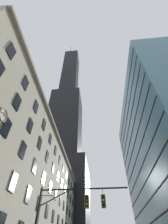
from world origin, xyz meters
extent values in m
cube|color=#B2A88E|center=(-17.37, 28.62, 12.73)|extent=(12.74, 69.23, 25.47)
cube|color=#9E937A|center=(-10.75, 28.62, 24.77)|extent=(0.70, 69.23, 0.60)
cube|color=black|center=(-10.95, 8.00, 8.20)|extent=(0.14, 1.40, 2.20)
cube|color=black|center=(-10.95, 13.00, 8.20)|extent=(0.14, 1.40, 2.20)
cube|color=black|center=(-10.95, 18.00, 8.20)|extent=(0.14, 1.40, 2.20)
cube|color=black|center=(-10.95, 23.00, 8.20)|extent=(0.14, 1.40, 2.20)
cube|color=black|center=(-10.95, 28.00, 8.20)|extent=(0.14, 1.40, 2.20)
cube|color=black|center=(-10.95, 33.00, 8.20)|extent=(0.14, 1.40, 2.20)
cube|color=black|center=(-10.95, 38.00, 8.20)|extent=(0.14, 1.40, 2.20)
cube|color=black|center=(-10.95, 3.00, 12.40)|extent=(0.14, 1.40, 2.20)
cube|color=black|center=(-10.95, 8.00, 12.40)|extent=(0.14, 1.40, 2.20)
cube|color=black|center=(-10.95, 13.00, 12.40)|extent=(0.14, 1.40, 2.20)
cube|color=black|center=(-10.95, 18.00, 12.40)|extent=(0.14, 1.40, 2.20)
cube|color=black|center=(-10.95, 23.00, 12.40)|extent=(0.14, 1.40, 2.20)
cube|color=black|center=(-10.95, 28.00, 12.40)|extent=(0.14, 1.40, 2.20)
cube|color=black|center=(-10.95, 33.00, 12.40)|extent=(0.14, 1.40, 2.20)
cube|color=black|center=(-10.95, 38.00, 12.40)|extent=(0.14, 1.40, 2.20)
cube|color=black|center=(-10.95, 43.00, 12.40)|extent=(0.14, 1.40, 2.20)
cube|color=black|center=(-10.95, 48.00, 12.40)|extent=(0.14, 1.40, 2.20)
cube|color=black|center=(-10.95, 53.00, 12.40)|extent=(0.14, 1.40, 2.20)
cube|color=black|center=(-10.95, 3.00, 16.60)|extent=(0.14, 1.40, 2.20)
cube|color=black|center=(-10.95, 8.00, 16.60)|extent=(0.14, 1.40, 2.20)
cube|color=black|center=(-10.95, 13.00, 16.60)|extent=(0.14, 1.40, 2.20)
cube|color=black|center=(-10.95, 18.00, 16.60)|extent=(0.14, 1.40, 2.20)
cube|color=black|center=(-10.95, 23.00, 16.60)|extent=(0.14, 1.40, 2.20)
cube|color=black|center=(-10.95, 28.00, 16.60)|extent=(0.14, 1.40, 2.20)
cube|color=black|center=(-10.95, 33.00, 16.60)|extent=(0.14, 1.40, 2.20)
cube|color=black|center=(-10.95, 38.00, 16.60)|extent=(0.14, 1.40, 2.20)
cube|color=black|center=(-10.95, 43.00, 16.60)|extent=(0.14, 1.40, 2.20)
cube|color=black|center=(-10.95, 48.00, 16.60)|extent=(0.14, 1.40, 2.20)
cube|color=black|center=(-10.95, 53.00, 16.60)|extent=(0.14, 1.40, 2.20)
cube|color=black|center=(-10.95, -2.00, 20.80)|extent=(0.14, 1.40, 2.20)
cube|color=black|center=(-10.95, 3.00, 20.80)|extent=(0.14, 1.40, 2.20)
cube|color=black|center=(-10.95, 8.00, 20.80)|extent=(0.14, 1.40, 2.20)
cube|color=black|center=(-10.95, 13.00, 20.80)|extent=(0.14, 1.40, 2.20)
cube|color=black|center=(-10.95, 18.00, 20.80)|extent=(0.14, 1.40, 2.20)
cube|color=black|center=(-10.95, 23.00, 20.80)|extent=(0.14, 1.40, 2.20)
cube|color=black|center=(-10.95, 28.00, 20.80)|extent=(0.14, 1.40, 2.20)
cube|color=black|center=(-10.95, 33.00, 20.80)|extent=(0.14, 1.40, 2.20)
cube|color=black|center=(-10.95, 38.00, 20.80)|extent=(0.14, 1.40, 2.20)
cube|color=black|center=(-10.95, 43.00, 20.80)|extent=(0.14, 1.40, 2.20)
cube|color=black|center=(-10.95, 48.00, 20.80)|extent=(0.14, 1.40, 2.20)
cube|color=black|center=(-10.95, 53.00, 20.80)|extent=(0.14, 1.40, 2.20)
torus|color=olive|center=(-10.88, 1.65, 13.04)|extent=(0.14, 1.57, 1.57)
cylinder|color=silver|center=(-10.92, 1.65, 13.04)|extent=(0.05, 1.36, 1.36)
cube|color=black|center=(-10.85, 1.80, 13.14)|extent=(0.03, 0.38, 0.29)
cube|color=black|center=(-10.85, 1.40, 13.18)|extent=(0.03, 0.55, 0.34)
cube|color=black|center=(-21.29, 70.40, 19.13)|extent=(29.66, 29.66, 38.26)
cube|color=black|center=(-21.29, 70.40, 66.09)|extent=(20.76, 20.76, 55.66)
cube|color=black|center=(-21.29, 70.40, 128.71)|extent=(13.35, 13.35, 69.57)
cylinder|color=silver|center=(-23.96, 70.40, 176.37)|extent=(1.20, 1.20, 25.75)
cylinder|color=silver|center=(-18.62, 70.40, 176.37)|extent=(1.20, 1.20, 25.75)
cube|color=black|center=(10.96, 34.20, 8.00)|extent=(0.12, 47.93, 0.24)
cube|color=black|center=(10.96, 34.20, 12.00)|extent=(0.12, 47.93, 0.24)
cube|color=black|center=(10.96, 34.20, 16.00)|extent=(0.12, 47.93, 0.24)
cube|color=black|center=(10.96, 34.20, 20.00)|extent=(0.12, 47.93, 0.24)
cube|color=black|center=(10.96, 34.20, 24.00)|extent=(0.12, 47.93, 0.24)
cube|color=black|center=(10.96, 34.20, 28.00)|extent=(0.12, 47.93, 0.24)
cube|color=black|center=(10.96, 34.20, 32.00)|extent=(0.12, 47.93, 0.24)
cube|color=black|center=(10.96, 34.20, 36.00)|extent=(0.12, 47.93, 0.24)
cube|color=black|center=(10.96, 34.20, 40.00)|extent=(0.12, 47.93, 0.24)
cube|color=black|center=(10.96, 34.20, 44.00)|extent=(0.12, 47.93, 0.24)
cylinder|color=black|center=(-2.38, 5.65, 6.43)|extent=(8.24, 0.14, 0.14)
cylinder|color=black|center=(-4.85, 5.65, 5.83)|extent=(3.38, 0.10, 1.70)
cylinder|color=black|center=(-2.11, 5.65, 6.13)|extent=(0.04, 0.04, 0.60)
cube|color=black|center=(-2.11, 5.65, 5.38)|extent=(0.30, 0.30, 0.90)
cube|color=olive|center=(-2.11, 5.82, 5.38)|extent=(0.40, 0.40, 1.04)
sphere|color=#450808|center=(-2.11, 5.49, 5.66)|extent=(0.20, 0.20, 0.20)
sphere|color=#4B3A08|center=(-2.11, 5.49, 5.38)|extent=(0.20, 0.20, 0.20)
sphere|color=green|center=(-2.11, 5.49, 5.10)|extent=(0.20, 0.20, 0.20)
cylinder|color=black|center=(-0.60, 5.65, 6.13)|extent=(0.04, 0.04, 0.60)
cube|color=black|center=(-0.60, 5.65, 5.38)|extent=(0.30, 0.30, 0.90)
cube|color=olive|center=(-0.60, 5.82, 5.38)|extent=(0.40, 0.40, 1.04)
sphere|color=#450808|center=(-0.60, 5.49, 5.66)|extent=(0.20, 0.20, 0.20)
sphere|color=yellow|center=(-0.60, 5.49, 5.38)|extent=(0.20, 0.20, 0.20)
sphere|color=#083D10|center=(-0.60, 5.49, 5.10)|extent=(0.20, 0.20, 0.20)
cylinder|color=#47474C|center=(-8.11, 12.93, 7.98)|extent=(1.60, 0.10, 0.10)
ellipsoid|color=#EFE5C6|center=(-7.31, 12.93, 7.88)|extent=(0.56, 0.32, 0.24)
camera|label=1|loc=(-0.88, -10.11, 1.49)|focal=25.03mm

